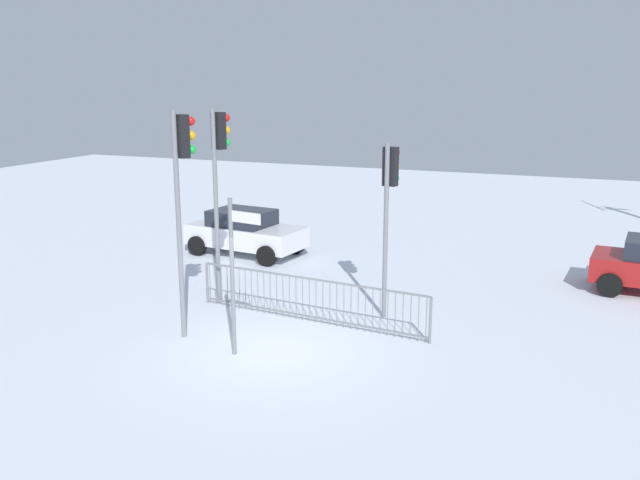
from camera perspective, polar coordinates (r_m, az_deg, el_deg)
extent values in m
plane|color=silver|center=(14.42, -3.82, -9.31)|extent=(60.00, 60.00, 0.00)
cylinder|color=slate|center=(14.72, -11.85, 1.03)|extent=(0.11, 0.11, 4.96)
cube|color=black|center=(14.54, -11.67, 8.59)|extent=(0.38, 0.32, 0.90)
sphere|color=red|center=(14.66, -10.90, 9.84)|extent=(0.20, 0.20, 0.20)
sphere|color=orange|center=(14.68, -10.85, 8.67)|extent=(0.20, 0.20, 0.20)
sphere|color=green|center=(14.70, -10.80, 7.51)|extent=(0.20, 0.20, 0.20)
cylinder|color=slate|center=(16.99, -8.78, 2.68)|extent=(0.11, 0.11, 4.90)
cube|color=black|center=(16.85, -8.57, 9.12)|extent=(0.37, 0.31, 0.90)
sphere|color=red|center=(17.00, -7.96, 10.19)|extent=(0.20, 0.20, 0.20)
sphere|color=orange|center=(17.01, -7.93, 9.18)|extent=(0.20, 0.20, 0.20)
sphere|color=green|center=(17.04, -7.89, 8.18)|extent=(0.20, 0.20, 0.20)
cylinder|color=slate|center=(15.83, 5.57, 0.63)|extent=(0.11, 0.11, 4.16)
cube|color=black|center=(15.71, 5.98, 6.20)|extent=(0.36, 0.28, 0.90)
sphere|color=red|center=(15.90, 6.42, 7.36)|extent=(0.20, 0.20, 0.20)
sphere|color=orange|center=(15.93, 6.39, 6.29)|extent=(0.20, 0.20, 0.20)
sphere|color=green|center=(15.97, 6.37, 5.22)|extent=(0.20, 0.20, 0.20)
cylinder|color=slate|center=(13.78, -7.43, -3.22)|extent=(0.09, 0.09, 3.29)
cube|color=white|center=(13.22, -6.28, 1.89)|extent=(0.69, 0.16, 0.22)
cube|color=slate|center=(15.71, -0.91, -3.30)|extent=(5.90, 0.63, 0.04)
cube|color=slate|center=(16.00, -0.90, -6.49)|extent=(5.90, 0.63, 0.04)
cylinder|color=slate|center=(17.36, -9.28, -3.66)|extent=(0.02, 0.02, 1.05)
cylinder|color=slate|center=(17.26, -8.80, -3.74)|extent=(0.02, 0.02, 1.05)
cylinder|color=slate|center=(17.16, -8.32, -3.83)|extent=(0.02, 0.02, 1.05)
cylinder|color=slate|center=(17.05, -7.83, -3.92)|extent=(0.02, 0.02, 1.05)
cylinder|color=slate|center=(16.95, -7.33, -4.01)|extent=(0.02, 0.02, 1.05)
cylinder|color=slate|center=(16.86, -6.83, -4.09)|extent=(0.02, 0.02, 1.05)
cylinder|color=slate|center=(16.76, -6.32, -4.18)|extent=(0.02, 0.02, 1.05)
cylinder|color=slate|center=(16.66, -5.81, -4.27)|extent=(0.02, 0.02, 1.05)
cylinder|color=slate|center=(16.57, -5.29, -4.37)|extent=(0.02, 0.02, 1.05)
cylinder|color=slate|center=(16.48, -4.76, -4.46)|extent=(0.02, 0.02, 1.05)
cylinder|color=slate|center=(16.38, -4.23, -4.55)|extent=(0.02, 0.02, 1.05)
cylinder|color=slate|center=(16.29, -3.69, -4.64)|extent=(0.02, 0.02, 1.05)
cylinder|color=slate|center=(16.21, -3.15, -4.73)|extent=(0.02, 0.02, 1.05)
cylinder|color=slate|center=(16.12, -2.60, -4.83)|extent=(0.02, 0.02, 1.05)
cylinder|color=slate|center=(16.03, -2.04, -4.92)|extent=(0.02, 0.02, 1.05)
cylinder|color=slate|center=(15.95, -1.48, -5.02)|extent=(0.02, 0.02, 1.05)
cylinder|color=slate|center=(15.87, -0.91, -5.11)|extent=(0.02, 0.02, 1.05)
cylinder|color=slate|center=(15.79, -0.33, -5.21)|extent=(0.02, 0.02, 1.05)
cylinder|color=slate|center=(15.71, 0.25, -5.31)|extent=(0.02, 0.02, 1.05)
cylinder|color=slate|center=(15.63, 0.83, -5.40)|extent=(0.02, 0.02, 1.05)
cylinder|color=slate|center=(15.55, 1.43, -5.50)|extent=(0.02, 0.02, 1.05)
cylinder|color=slate|center=(15.48, 2.03, -5.60)|extent=(0.02, 0.02, 1.05)
cylinder|color=slate|center=(15.41, 2.63, -5.70)|extent=(0.02, 0.02, 1.05)
cylinder|color=slate|center=(15.34, 3.24, -5.79)|extent=(0.02, 0.02, 1.05)
cylinder|color=slate|center=(15.27, 3.86, -5.89)|extent=(0.02, 0.02, 1.05)
cylinder|color=slate|center=(15.20, 4.48, -5.99)|extent=(0.02, 0.02, 1.05)
cylinder|color=slate|center=(15.14, 5.11, -6.09)|extent=(0.02, 0.02, 1.05)
cylinder|color=slate|center=(15.07, 5.74, -6.19)|extent=(0.02, 0.02, 1.05)
cylinder|color=slate|center=(15.01, 6.38, -6.29)|extent=(0.02, 0.02, 1.05)
cylinder|color=slate|center=(14.95, 7.02, -6.39)|extent=(0.02, 0.02, 1.05)
cylinder|color=slate|center=(14.89, 7.67, -6.49)|extent=(0.02, 0.02, 1.05)
cylinder|color=slate|center=(14.84, 8.33, -6.58)|extent=(0.02, 0.02, 1.05)
cylinder|color=slate|center=(14.79, 8.99, -6.68)|extent=(0.02, 0.02, 1.05)
cylinder|color=slate|center=(17.41, -9.52, -3.62)|extent=(0.06, 0.06, 1.05)
cylinder|color=slate|center=(14.76, 9.32, -6.73)|extent=(0.06, 0.06, 1.05)
cylinder|color=black|center=(20.93, 23.64, -2.28)|extent=(0.66, 0.28, 0.64)
cylinder|color=black|center=(19.29, 23.30, -3.51)|extent=(0.66, 0.28, 0.64)
cube|color=silver|center=(22.06, -6.26, 0.40)|extent=(3.98, 2.16, 0.65)
cube|color=#1E232D|center=(22.03, -6.61, 1.84)|extent=(2.07, 1.72, 0.55)
cylinder|color=black|center=(22.10, -2.10, -0.37)|extent=(0.66, 0.30, 0.64)
cylinder|color=black|center=(20.71, -4.53, -1.33)|extent=(0.66, 0.30, 0.64)
cylinder|color=black|center=(23.58, -7.73, 0.39)|extent=(0.66, 0.30, 0.64)
cylinder|color=black|center=(22.28, -10.34, -0.47)|extent=(0.66, 0.30, 0.64)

